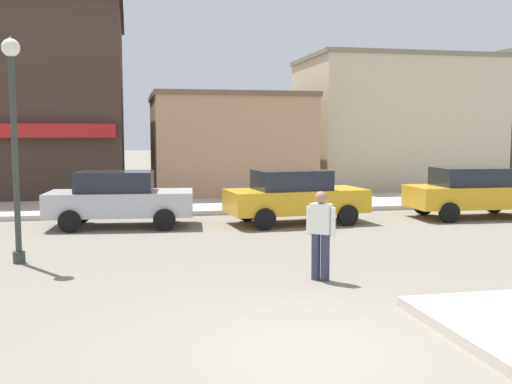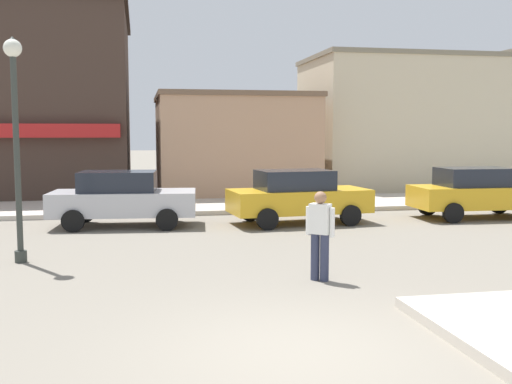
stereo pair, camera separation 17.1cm
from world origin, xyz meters
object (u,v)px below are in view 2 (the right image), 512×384
at_px(parked_car_nearest, 122,198).
at_px(parked_car_third, 477,192).
at_px(pedestrian_crossing_near, 320,233).
at_px(lamp_post, 15,117).
at_px(parked_car_second, 298,196).

bearing_deg(parked_car_nearest, parked_car_third, -2.25).
xyz_separation_m(parked_car_nearest, parked_car_third, (10.69, -0.42, 0.00)).
height_order(parked_car_third, pedestrian_crossing_near, pedestrian_crossing_near).
relative_size(lamp_post, parked_car_third, 1.12).
bearing_deg(lamp_post, pedestrian_crossing_near, -25.20).
bearing_deg(pedestrian_crossing_near, lamp_post, 154.80).
distance_m(lamp_post, parked_car_nearest, 5.23).
relative_size(lamp_post, parked_car_second, 1.09).
relative_size(parked_car_nearest, parked_car_third, 1.02).
distance_m(parked_car_second, pedestrian_crossing_near, 6.68).
relative_size(lamp_post, pedestrian_crossing_near, 2.82).
xyz_separation_m(parked_car_second, pedestrian_crossing_near, (-1.35, -6.54, 0.06)).
height_order(parked_car_nearest, parked_car_second, same).
relative_size(parked_car_nearest, parked_car_second, 1.00).
distance_m(parked_car_nearest, pedestrian_crossing_near, 7.87).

